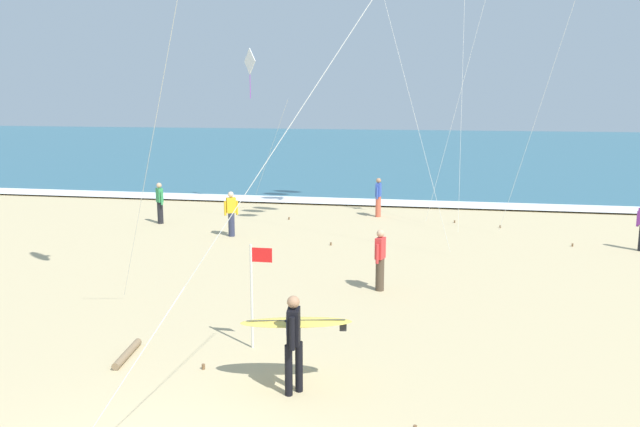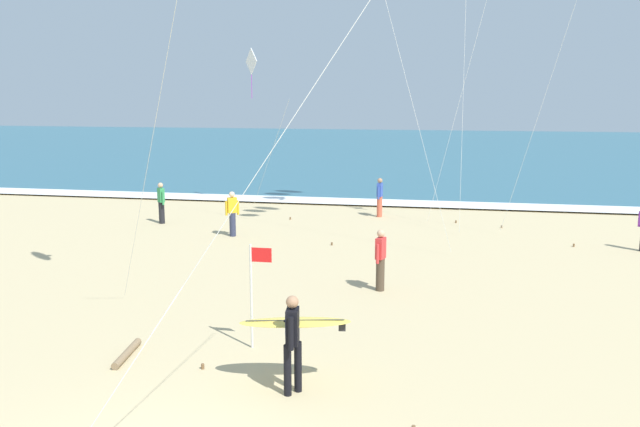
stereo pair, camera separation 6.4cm
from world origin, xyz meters
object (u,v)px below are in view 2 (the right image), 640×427
at_px(bystander_green_top, 161,203).
at_px(driftwood_log, 127,353).
at_px(lifeguard_flag, 254,286).
at_px(bystander_yellow_top, 232,213).
at_px(surfer_lead, 294,331).
at_px(bystander_blue_top, 380,197).
at_px(bystander_red_top, 380,260).
at_px(kite_diamond_ivory_low, 252,67).

relative_size(bystander_green_top, driftwood_log, 1.28).
bearing_deg(lifeguard_flag, driftwood_log, -158.33).
xyz_separation_m(bystander_green_top, lifeguard_flag, (7.10, -11.43, 0.45)).
relative_size(bystander_yellow_top, bystander_green_top, 1.00).
height_order(surfer_lead, bystander_blue_top, surfer_lead).
relative_size(surfer_lead, bystander_green_top, 1.24).
height_order(bystander_red_top, bystander_green_top, same).
bearing_deg(surfer_lead, bystander_green_top, 122.33).
relative_size(kite_diamond_ivory_low, bystander_green_top, 4.31).
bearing_deg(bystander_yellow_top, driftwood_log, -82.46).
distance_m(bystander_yellow_top, driftwood_log, 10.77).
relative_size(bystander_blue_top, driftwood_log, 1.28).
xyz_separation_m(bystander_green_top, driftwood_log, (4.83, -12.34, -0.74)).
relative_size(bystander_blue_top, lifeguard_flag, 0.76).
bearing_deg(bystander_red_top, bystander_yellow_top, 136.35).
relative_size(kite_diamond_ivory_low, bystander_yellow_top, 4.31).
height_order(kite_diamond_ivory_low, bystander_blue_top, kite_diamond_ivory_low).
relative_size(bystander_red_top, lifeguard_flag, 0.76).
height_order(kite_diamond_ivory_low, bystander_green_top, kite_diamond_ivory_low).
bearing_deg(bystander_green_top, driftwood_log, -68.63).
bearing_deg(driftwood_log, bystander_red_top, 50.14).
height_order(bystander_blue_top, bystander_yellow_top, same).
distance_m(bystander_yellow_top, bystander_red_top, 7.93).
relative_size(bystander_blue_top, bystander_red_top, 1.00).
bearing_deg(bystander_red_top, bystander_green_top, 141.99).
height_order(kite_diamond_ivory_low, driftwood_log, kite_diamond_ivory_low).
height_order(bystander_yellow_top, driftwood_log, bystander_yellow_top).
bearing_deg(lifeguard_flag, bystander_blue_top, 85.93).
xyz_separation_m(surfer_lead, bystander_red_top, (0.88, 5.92, -0.23)).
bearing_deg(kite_diamond_ivory_low, bystander_red_top, -59.61).
height_order(lifeguard_flag, driftwood_log, lifeguard_flag).
height_order(bystander_red_top, lifeguard_flag, lifeguard_flag).
distance_m(bystander_blue_top, bystander_green_top, 8.64).
height_order(kite_diamond_ivory_low, bystander_yellow_top, kite_diamond_ivory_low).
distance_m(surfer_lead, kite_diamond_ivory_low, 18.90).
distance_m(surfer_lead, bystander_yellow_top, 12.39).
distance_m(bystander_red_top, bystander_green_top, 11.62).
xyz_separation_m(bystander_yellow_top, lifeguard_flag, (3.68, -9.75, 0.45)).
distance_m(lifeguard_flag, driftwood_log, 2.72).
height_order(surfer_lead, bystander_red_top, surfer_lead).
xyz_separation_m(bystander_blue_top, bystander_green_top, (-8.13, -2.94, 0.00)).
height_order(bystander_yellow_top, bystander_green_top, same).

